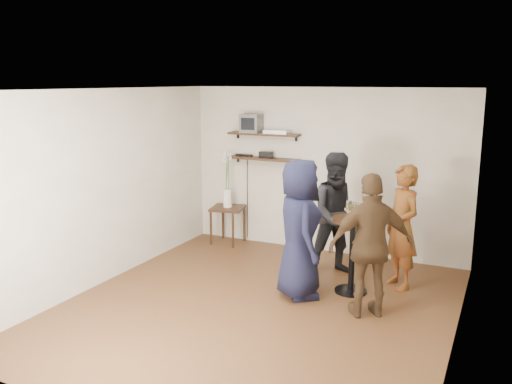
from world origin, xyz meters
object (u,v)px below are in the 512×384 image
dvd_deck (277,132)px  side_table (228,213)px  radio (266,155)px  person_plaid (402,227)px  crt_monitor (252,123)px  person_navy (299,229)px  person_brown (371,246)px  drinks_table (352,245)px  person_dark (338,214)px

dvd_deck → side_table: dvd_deck is taller
radio → person_plaid: 2.66m
crt_monitor → person_navy: bearing=-49.8°
radio → person_navy: person_navy is taller
dvd_deck → person_navy: bearing=-59.2°
side_table → person_navy: bearing=-40.8°
crt_monitor → dvd_deck: 0.47m
radio → person_brown: (2.23, -2.00, -0.67)m
drinks_table → person_plaid: (0.53, 0.46, 0.19)m
dvd_deck → person_navy: dvd_deck is taller
crt_monitor → person_dark: (1.74, -0.81, -1.15)m
person_plaid → person_brown: bearing=-49.3°
dvd_deck → person_navy: (1.08, -1.81, -1.02)m
dvd_deck → drinks_table: dvd_deck is taller
crt_monitor → radio: bearing=0.0°
person_navy → person_plaid: bearing=-87.1°
side_table → person_dark: bearing=-16.9°
person_plaid → crt_monitor: bearing=-150.8°
crt_monitor → radio: size_ratio=1.45×
radio → person_brown: size_ratio=0.13×
person_navy → person_brown: (0.95, -0.19, -0.04)m
drinks_table → person_dark: (-0.37, 0.60, 0.23)m
dvd_deck → person_dark: 1.84m
dvd_deck → person_plaid: (2.19, -0.95, -1.08)m
side_table → person_dark: size_ratio=0.36×
person_plaid → radio: bearing=-152.7°
dvd_deck → side_table: 1.61m
side_table → person_dark: person_dark is taller
crt_monitor → person_brown: crt_monitor is taller
crt_monitor → person_dark: size_ratio=0.18×
side_table → person_plaid: size_ratio=0.38×
drinks_table → person_brown: (0.38, -0.59, 0.21)m
person_navy → dvd_deck: bearing=-4.3°
dvd_deck → radio: 0.43m
crt_monitor → person_brown: 3.40m
side_table → person_plaid: bearing=-14.4°
drinks_table → side_table: bearing=153.5°
person_brown → crt_monitor: bearing=-71.3°
radio → side_table: bearing=-164.3°
crt_monitor → person_plaid: size_ratio=0.19×
dvd_deck → drinks_table: size_ratio=0.40×
person_dark → crt_monitor: bearing=123.0°
radio → side_table: radio is taller
person_dark → person_brown: size_ratio=1.03×
radio → person_plaid: (2.38, -0.95, -0.70)m
dvd_deck → drinks_table: (1.66, -1.41, -1.26)m
person_plaid → person_brown: person_brown is taller
side_table → radio: bearing=15.7°
person_navy → person_brown: 0.97m
drinks_table → crt_monitor: bearing=146.2°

